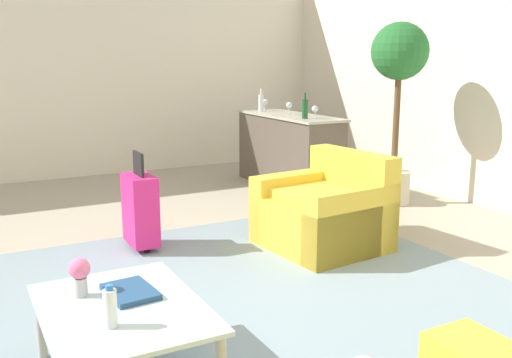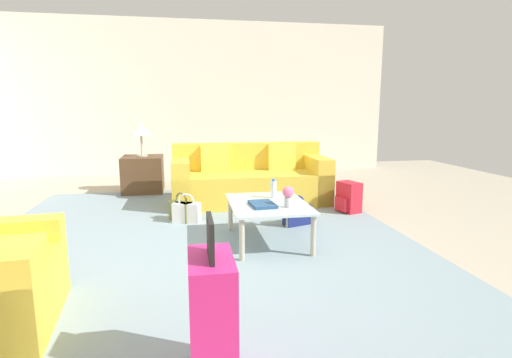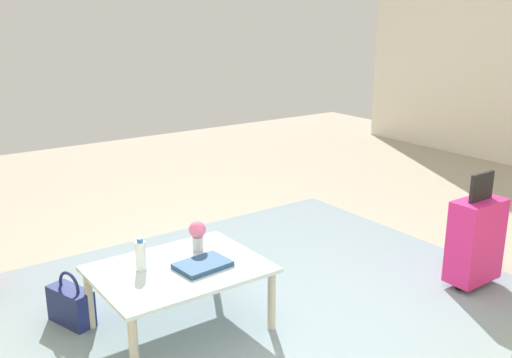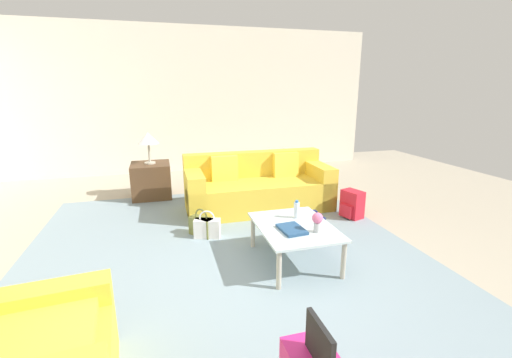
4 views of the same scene
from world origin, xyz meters
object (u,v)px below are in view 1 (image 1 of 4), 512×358
(coffee_table, at_px, (122,315))
(wine_glass_left_of_centre, at_px, (289,106))
(wine_glass_right_of_centre, at_px, (315,110))
(coffee_table_book, at_px, (130,292))
(flower_vase, at_px, (80,274))
(wine_glass_leftmost, at_px, (265,102))
(wine_bottle_clear, at_px, (261,102))
(wine_bottle_green, at_px, (305,109))
(water_bottle, at_px, (110,308))
(suitcase_magenta, at_px, (140,209))
(armchair, at_px, (328,214))
(potted_ficus, at_px, (398,77))
(bar_console, at_px, (289,150))

(coffee_table, xyz_separation_m, wine_glass_left_of_centre, (-3.50, 3.10, 0.67))
(coffee_table, bearing_deg, wine_glass_right_of_centre, 133.20)
(coffee_table_book, xyz_separation_m, flower_vase, (-0.10, -0.23, 0.11))
(wine_glass_leftmost, distance_m, wine_glass_left_of_centre, 0.61)
(wine_bottle_clear, xyz_separation_m, wine_bottle_green, (1.07, 0.00, 0.00))
(wine_glass_right_of_centre, bearing_deg, coffee_table_book, -47.26)
(wine_glass_leftmost, height_order, wine_bottle_clear, wine_bottle_clear)
(coffee_table, distance_m, wine_bottle_clear, 5.07)
(water_bottle, relative_size, wine_glass_left_of_centre, 1.32)
(coffee_table, bearing_deg, suitcase_magenta, 160.71)
(coffee_table, height_order, flower_vase, flower_vase)
(wine_glass_leftmost, xyz_separation_m, wine_glass_right_of_centre, (1.22, -0.01, 0.00))
(coffee_table, distance_m, wine_glass_left_of_centre, 4.72)
(armchair, height_order, wine_bottle_clear, wine_bottle_clear)
(flower_vase, distance_m, wine_glass_left_of_centre, 4.64)
(wine_bottle_green, distance_m, suitcase_magenta, 2.58)
(wine_glass_leftmost, bearing_deg, flower_vase, -39.79)
(coffee_table_book, height_order, potted_ficus, potted_ficus)
(water_bottle, height_order, suitcase_magenta, suitcase_magenta)
(flower_vase, bearing_deg, wine_glass_leftmost, 140.21)
(wine_glass_left_of_centre, height_order, wine_bottle_green, wine_bottle_green)
(coffee_table_book, height_order, flower_vase, flower_vase)
(potted_ficus, bearing_deg, bar_console, -155.22)
(coffee_table_book, bearing_deg, armchair, 114.46)
(armchair, xyz_separation_m, potted_ficus, (-0.89, 1.53, 1.13))
(water_bottle, height_order, wine_bottle_green, wine_bottle_green)
(wine_glass_left_of_centre, bearing_deg, suitcase_magenta, -57.97)
(coffee_table, bearing_deg, potted_ficus, 120.74)
(coffee_table, relative_size, wine_glass_right_of_centre, 6.57)
(wine_glass_left_of_centre, distance_m, wine_glass_right_of_centre, 0.61)
(coffee_table_book, xyz_separation_m, bar_console, (-3.38, 3.02, 0.05))
(flower_vase, relative_size, wine_glass_leftmost, 1.33)
(suitcase_magenta, height_order, potted_ficus, potted_ficus)
(coffee_table_book, bearing_deg, wine_bottle_clear, 138.24)
(wine_bottle_clear, relative_size, potted_ficus, 0.15)
(water_bottle, distance_m, wine_glass_leftmost, 5.39)
(wine_bottle_green, height_order, potted_ficus, potted_ficus)
(flower_vase, xyz_separation_m, wine_bottle_clear, (-3.82, 3.14, 0.51))
(wine_glass_right_of_centre, xyz_separation_m, potted_ficus, (0.69, 0.62, 0.38))
(coffee_table_book, bearing_deg, flower_vase, -118.66)
(water_bottle, bearing_deg, wine_glass_left_of_centre, 139.16)
(wine_glass_left_of_centre, bearing_deg, coffee_table_book, -41.76)
(wine_glass_right_of_centre, bearing_deg, potted_ficus, 42.11)
(wine_glass_right_of_centre, bearing_deg, suitcase_magenta, -69.49)
(bar_console, xyz_separation_m, wine_bottle_clear, (-0.54, -0.11, 0.57))
(water_bottle, distance_m, coffee_table_book, 0.38)
(suitcase_magenta, bearing_deg, wine_glass_left_of_centre, 122.03)
(wine_bottle_green, relative_size, suitcase_magenta, 0.35)
(water_bottle, bearing_deg, flower_vase, -173.21)
(wine_glass_left_of_centre, height_order, wine_bottle_clear, wine_bottle_clear)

